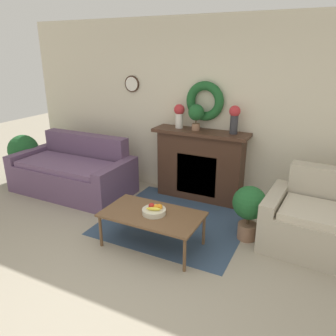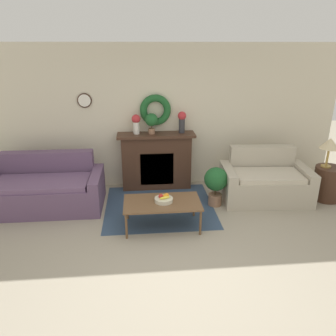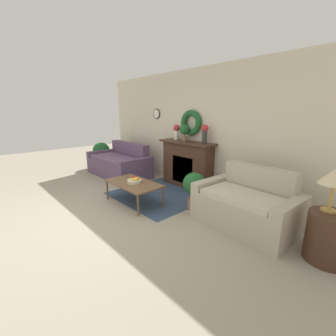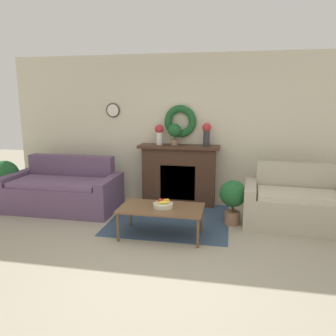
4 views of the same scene
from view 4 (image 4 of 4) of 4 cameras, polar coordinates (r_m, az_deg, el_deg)
name	(u,v)px [view 4 (image 4 of 4)]	position (r m, az deg, el deg)	size (l,w,h in m)	color
ground_plane	(155,273)	(3.82, -2.23, -17.85)	(16.00, 16.00, 0.00)	#9E937F
floor_rug	(170,219)	(5.36, 0.40, -8.86)	(1.86, 1.75, 0.01)	#334760
wall_back	(188,130)	(6.05, 3.54, 6.68)	(6.80, 0.20, 2.70)	beige
fireplace	(179,174)	(5.99, 1.92, -1.14)	(1.45, 0.41, 1.10)	#42281C
couch_left	(63,191)	(6.07, -17.77, -3.79)	(1.95, 1.00, 0.90)	#604766
loveseat_right	(295,204)	(5.41, 21.31, -5.91)	(1.58, 1.01, 0.91)	#B2A893
coffee_table	(161,210)	(4.60, -1.16, -7.25)	(1.16, 0.65, 0.43)	brown
fruit_bowl	(163,204)	(4.57, -0.82, -6.34)	(0.28, 0.28, 0.12)	beige
vase_on_mantel_left	(159,133)	(5.95, -1.51, 6.12)	(0.16, 0.16, 0.36)	silver
vase_on_mantel_right	(207,132)	(5.82, 6.74, 6.16)	(0.16, 0.16, 0.40)	#2D2D33
potted_plant_on_mantel	(175,132)	(5.87, 1.15, 6.37)	(0.24, 0.24, 0.38)	#8E664C
potted_plant_floor_by_couch	(4,176)	(6.72, -26.61, -1.32)	(0.53, 0.53, 0.81)	#8E664C
potted_plant_floor_by_loveseat	(233,197)	(5.11, 11.24, -4.98)	(0.41, 0.41, 0.70)	#8E664C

